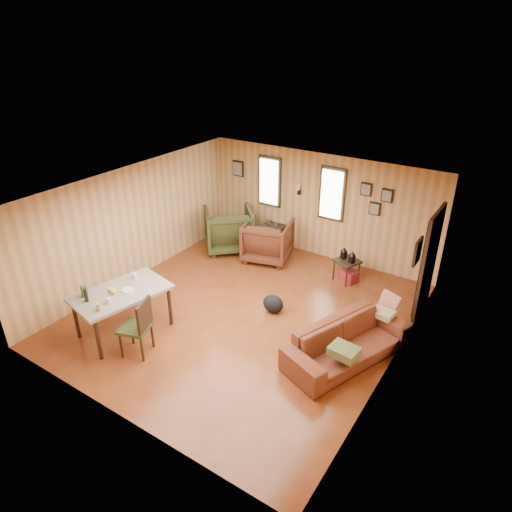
{
  "coord_description": "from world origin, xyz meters",
  "views": [
    {
      "loc": [
        4.09,
        -5.84,
        4.87
      ],
      "look_at": [
        0.0,
        0.4,
        1.05
      ],
      "focal_mm": 32.0,
      "sensor_mm": 36.0,
      "label": 1
    }
  ],
  "objects_px": {
    "recliner_brown": "(268,238)",
    "side_table": "(347,259)",
    "recliner_green": "(229,227)",
    "dining_table": "(120,295)",
    "sofa": "(348,337)",
    "end_table": "(272,233)"
  },
  "relations": [
    {
      "from": "recliner_green",
      "to": "dining_table",
      "type": "bearing_deg",
      "value": 53.57
    },
    {
      "from": "sofa",
      "to": "recliner_green",
      "type": "height_order",
      "value": "recliner_green"
    },
    {
      "from": "recliner_brown",
      "to": "side_table",
      "type": "distance_m",
      "value": 1.91
    },
    {
      "from": "sofa",
      "to": "end_table",
      "type": "height_order",
      "value": "sofa"
    },
    {
      "from": "sofa",
      "to": "recliner_green",
      "type": "distance_m",
      "value": 4.57
    },
    {
      "from": "recliner_brown",
      "to": "side_table",
      "type": "xyz_separation_m",
      "value": [
        1.91,
        0.06,
        -0.02
      ]
    },
    {
      "from": "recliner_green",
      "to": "end_table",
      "type": "distance_m",
      "value": 1.06
    },
    {
      "from": "dining_table",
      "to": "recliner_brown",
      "type": "bearing_deg",
      "value": 92.87
    },
    {
      "from": "sofa",
      "to": "end_table",
      "type": "xyz_separation_m",
      "value": [
        -3.16,
        2.87,
        -0.04
      ]
    },
    {
      "from": "end_table",
      "to": "sofa",
      "type": "bearing_deg",
      "value": -42.22
    },
    {
      "from": "recliner_green",
      "to": "side_table",
      "type": "bearing_deg",
      "value": 139.26
    },
    {
      "from": "recliner_green",
      "to": "side_table",
      "type": "height_order",
      "value": "recliner_green"
    },
    {
      "from": "sofa",
      "to": "end_table",
      "type": "distance_m",
      "value": 4.27
    },
    {
      "from": "end_table",
      "to": "recliner_brown",
      "type": "bearing_deg",
      "value": -68.31
    },
    {
      "from": "recliner_brown",
      "to": "side_table",
      "type": "bearing_deg",
      "value": 166.49
    },
    {
      "from": "recliner_brown",
      "to": "dining_table",
      "type": "height_order",
      "value": "dining_table"
    },
    {
      "from": "dining_table",
      "to": "side_table",
      "type": "bearing_deg",
      "value": 68.64
    },
    {
      "from": "sofa",
      "to": "side_table",
      "type": "distance_m",
      "value": 2.56
    },
    {
      "from": "recliner_brown",
      "to": "recliner_green",
      "type": "distance_m",
      "value": 1.06
    },
    {
      "from": "recliner_brown",
      "to": "end_table",
      "type": "relative_size",
      "value": 1.5
    },
    {
      "from": "recliner_green",
      "to": "dining_table",
      "type": "distance_m",
      "value": 3.71
    },
    {
      "from": "recliner_green",
      "to": "dining_table",
      "type": "height_order",
      "value": "recliner_green"
    }
  ]
}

